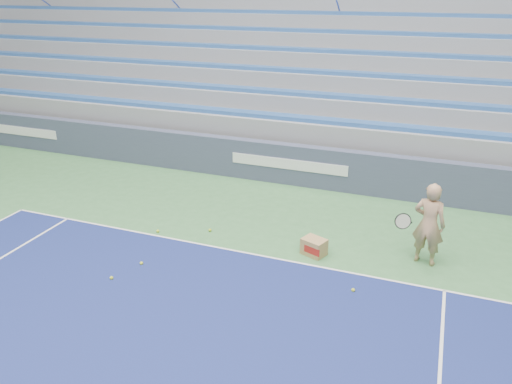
% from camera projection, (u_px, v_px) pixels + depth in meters
% --- Properties ---
extents(sponsor_barrier, '(30.00, 0.32, 1.10)m').
position_uv_depth(sponsor_barrier, '(290.00, 164.00, 13.39)').
color(sponsor_barrier, '#3C435C').
rests_on(sponsor_barrier, ground).
extents(bleachers, '(31.00, 9.15, 7.30)m').
position_uv_depth(bleachers, '(339.00, 66.00, 17.63)').
color(bleachers, gray).
rests_on(bleachers, ground).
extents(tennis_player, '(0.94, 0.88, 1.65)m').
position_uv_depth(tennis_player, '(429.00, 224.00, 9.41)').
color(tennis_player, tan).
rests_on(tennis_player, ground).
extents(ball_box, '(0.54, 0.49, 0.34)m').
position_uv_depth(ball_box, '(314.00, 247.00, 9.95)').
color(ball_box, '#A3804F').
rests_on(ball_box, ground).
extents(tennis_ball_0, '(0.07, 0.07, 0.07)m').
position_uv_depth(tennis_ball_0, '(141.00, 263.00, 9.62)').
color(tennis_ball_0, '#C0CE2A').
rests_on(tennis_ball_0, ground).
extents(tennis_ball_1, '(0.07, 0.07, 0.07)m').
position_uv_depth(tennis_ball_1, '(210.00, 230.00, 10.92)').
color(tennis_ball_1, '#C0CE2A').
rests_on(tennis_ball_1, ground).
extents(tennis_ball_2, '(0.07, 0.07, 0.07)m').
position_uv_depth(tennis_ball_2, '(111.00, 278.00, 9.14)').
color(tennis_ball_2, '#C0CE2A').
rests_on(tennis_ball_2, ground).
extents(tennis_ball_3, '(0.07, 0.07, 0.07)m').
position_uv_depth(tennis_ball_3, '(158.00, 231.00, 10.88)').
color(tennis_ball_3, '#C0CE2A').
rests_on(tennis_ball_3, ground).
extents(tennis_ball_4, '(0.07, 0.07, 0.07)m').
position_uv_depth(tennis_ball_4, '(353.00, 290.00, 8.78)').
color(tennis_ball_4, '#C0CE2A').
rests_on(tennis_ball_4, ground).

